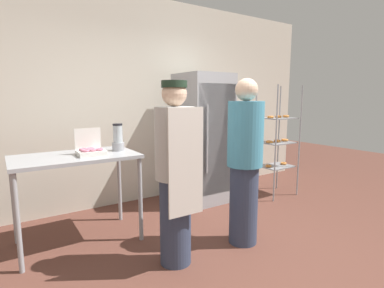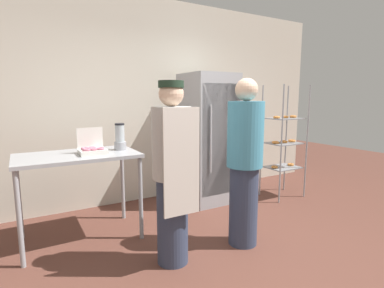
% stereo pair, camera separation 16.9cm
% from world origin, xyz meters
% --- Properties ---
extents(ground_plane, '(14.00, 14.00, 0.00)m').
position_xyz_m(ground_plane, '(0.00, 0.00, 0.00)').
color(ground_plane, brown).
extents(back_wall, '(6.40, 0.12, 2.91)m').
position_xyz_m(back_wall, '(0.00, 2.20, 1.46)').
color(back_wall, beige).
rests_on(back_wall, ground_plane).
extents(refrigerator, '(0.67, 0.71, 1.84)m').
position_xyz_m(refrigerator, '(0.72, 1.61, 0.92)').
color(refrigerator, '#9EA0A5').
rests_on(refrigerator, ground_plane).
extents(baking_rack, '(0.55, 0.43, 1.69)m').
position_xyz_m(baking_rack, '(1.82, 1.19, 0.85)').
color(baking_rack, '#93969B').
rests_on(baking_rack, ground_plane).
extents(prep_counter, '(1.20, 0.72, 0.93)m').
position_xyz_m(prep_counter, '(-1.13, 1.25, 0.83)').
color(prep_counter, '#9EA0A5').
rests_on(prep_counter, ground_plane).
extents(donut_box, '(0.27, 0.22, 0.27)m').
position_xyz_m(donut_box, '(-0.99, 1.16, 0.97)').
color(donut_box, silver).
rests_on(donut_box, prep_counter).
extents(blender_pitcher, '(0.13, 0.13, 0.30)m').
position_xyz_m(blender_pitcher, '(-0.67, 1.27, 1.06)').
color(blender_pitcher, '#99999E').
rests_on(blender_pitcher, prep_counter).
extents(person_baker, '(0.35, 0.37, 1.65)m').
position_xyz_m(person_baker, '(-0.48, 0.33, 0.86)').
color(person_baker, '#333D56').
rests_on(person_baker, ground_plane).
extents(person_customer, '(0.36, 0.36, 1.69)m').
position_xyz_m(person_customer, '(0.31, 0.30, 0.86)').
color(person_customer, '#333D56').
rests_on(person_customer, ground_plane).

